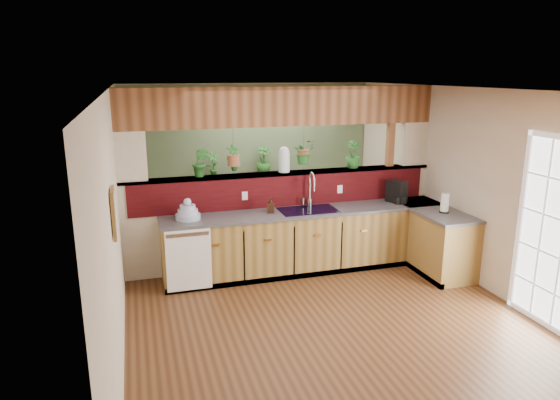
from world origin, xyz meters
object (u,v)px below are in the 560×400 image
object	(u,v)px
faucet	(311,188)
coffee_maker	(397,192)
paper_towel	(445,203)
glass_jar	(284,159)
shelving_console	(242,201)
dish_stack	(188,213)
soap_dispenser	(271,205)

from	to	relation	value
faucet	coffee_maker	bearing A→B (deg)	-5.27
paper_towel	glass_jar	size ratio (longest dim) A/B	0.78
shelving_console	coffee_maker	bearing A→B (deg)	-69.96
dish_stack	soap_dispenser	distance (m)	1.14
faucet	glass_jar	world-z (taller)	glass_jar
coffee_maker	shelving_console	bearing A→B (deg)	106.96
soap_dispenser	shelving_console	size ratio (longest dim) A/B	0.14
faucet	dish_stack	xyz separation A→B (m)	(-1.77, -0.13, -0.19)
faucet	shelving_console	xyz separation A→B (m)	(-0.55, 2.12, -0.68)
dish_stack	soap_dispenser	xyz separation A→B (m)	(1.14, -0.00, 0.02)
coffee_maker	shelving_console	xyz separation A→B (m)	(-1.88, 2.25, -0.55)
paper_towel	shelving_console	size ratio (longest dim) A/B	0.20
soap_dispenser	shelving_console	distance (m)	2.31
soap_dispenser	paper_towel	bearing A→B (deg)	-16.33
soap_dispenser	glass_jar	xyz separation A→B (m)	(0.30, 0.35, 0.57)
dish_stack	coffee_maker	size ratio (longest dim) A/B	1.01
faucet	soap_dispenser	world-z (taller)	faucet
dish_stack	coffee_maker	bearing A→B (deg)	0.07
faucet	dish_stack	distance (m)	1.78
soap_dispenser	glass_jar	world-z (taller)	glass_jar
paper_towel	shelving_console	xyz separation A→B (m)	(-2.23, 2.93, -0.53)
soap_dispenser	coffee_maker	world-z (taller)	coffee_maker
faucet	shelving_console	bearing A→B (deg)	104.54
shelving_console	dish_stack	bearing A→B (deg)	-138.22
dish_stack	coffee_maker	distance (m)	3.09
faucet	glass_jar	bearing A→B (deg)	145.82
soap_dispenser	glass_jar	size ratio (longest dim) A/B	0.57
soap_dispenser	paper_towel	world-z (taller)	paper_towel
dish_stack	shelving_console	bearing A→B (deg)	61.60
dish_stack	paper_towel	world-z (taller)	dish_stack
faucet	soap_dispenser	size ratio (longest dim) A/B	2.46
soap_dispenser	paper_towel	xyz separation A→B (m)	(2.31, -0.68, 0.02)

